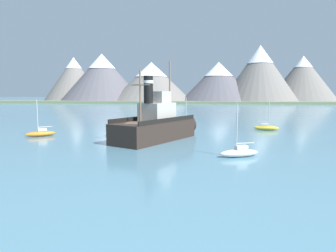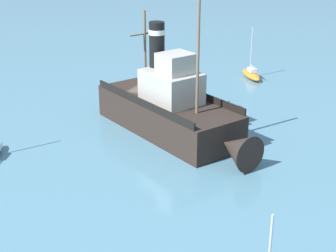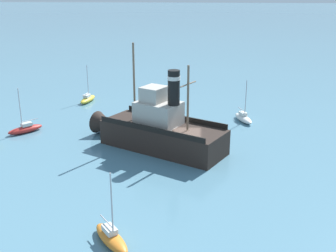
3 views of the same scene
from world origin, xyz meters
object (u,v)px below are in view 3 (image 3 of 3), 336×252
(sailboat_white, at_px, (243,118))
(old_tugboat, at_px, (158,130))
(sailboat_yellow, at_px, (88,99))
(sailboat_orange, at_px, (111,237))
(sailboat_red, at_px, (25,129))

(sailboat_white, bearing_deg, old_tugboat, 134.54)
(sailboat_yellow, bearing_deg, sailboat_white, -108.37)
(old_tugboat, height_order, sailboat_yellow, old_tugboat)
(sailboat_orange, bearing_deg, sailboat_yellow, 17.43)
(old_tugboat, height_order, sailboat_orange, old_tugboat)
(sailboat_red, xyz_separation_m, sailboat_white, (5.76, -23.50, 0.00))
(old_tugboat, xyz_separation_m, sailboat_yellow, (15.50, 11.06, -1.40))
(sailboat_orange, bearing_deg, sailboat_white, -22.22)
(sailboat_red, bearing_deg, sailboat_white, -76.22)
(old_tugboat, relative_size, sailboat_yellow, 2.92)
(sailboat_yellow, distance_m, sailboat_orange, 33.03)
(old_tugboat, distance_m, sailboat_white, 12.69)
(old_tugboat, distance_m, sailboat_orange, 16.12)
(sailboat_white, height_order, sailboat_orange, same)
(old_tugboat, distance_m, sailboat_red, 14.90)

